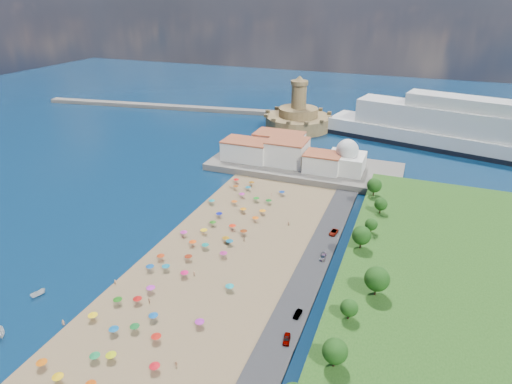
% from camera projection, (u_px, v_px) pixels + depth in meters
% --- Properties ---
extents(ground, '(700.00, 700.00, 0.00)m').
position_uv_depth(ground, '(219.00, 240.00, 146.40)').
color(ground, '#071938').
rests_on(ground, ground).
extents(terrace, '(90.00, 36.00, 3.00)m').
position_uv_depth(terrace, '(304.00, 167.00, 204.15)').
color(terrace, '#59544C').
rests_on(terrace, ground).
extents(jetty, '(18.00, 70.00, 2.40)m').
position_uv_depth(jetty, '(283.00, 141.00, 241.05)').
color(jetty, '#59544C').
rests_on(jetty, ground).
extents(breakwater, '(199.03, 34.77, 2.60)m').
position_uv_depth(breakwater, '(174.00, 107.00, 311.15)').
color(breakwater, '#59544C').
rests_on(breakwater, ground).
extents(waterfront_buildings, '(57.00, 29.00, 11.00)m').
position_uv_depth(waterfront_buildings, '(279.00, 150.00, 206.27)').
color(waterfront_buildings, silver).
rests_on(waterfront_buildings, terrace).
extents(domed_building, '(16.00, 16.00, 15.00)m').
position_uv_depth(domed_building, '(347.00, 159.00, 192.74)').
color(domed_building, silver).
rests_on(domed_building, terrace).
extents(fortress, '(40.00, 40.00, 32.40)m').
position_uv_depth(fortress, '(298.00, 118.00, 264.07)').
color(fortress, olive).
rests_on(fortress, ground).
extents(cruise_ship, '(159.68, 57.56, 34.62)m').
position_uv_depth(cruise_ship, '(476.00, 134.00, 222.65)').
color(cruise_ship, black).
rests_on(cruise_ship, ground).
extents(beach_parasols, '(31.85, 114.78, 2.20)m').
position_uv_depth(beach_parasols, '(199.00, 248.00, 137.81)').
color(beach_parasols, gray).
rests_on(beach_parasols, beach).
extents(beachgoers, '(39.36, 93.36, 1.87)m').
position_uv_depth(beachgoers, '(213.00, 244.00, 142.10)').
color(beachgoers, tan).
rests_on(beachgoers, beach).
extents(moored_boats, '(7.31, 19.16, 1.78)m').
position_uv_depth(moored_boats, '(18.00, 315.00, 111.26)').
color(moored_boats, white).
rests_on(moored_boats, ground).
extents(parked_cars, '(2.90, 58.85, 1.36)m').
position_uv_depth(parked_cars, '(317.00, 269.00, 128.75)').
color(parked_cars, gray).
rests_on(parked_cars, promenade).
extents(hillside_trees, '(15.75, 106.50, 8.26)m').
position_uv_depth(hillside_trees, '(362.00, 257.00, 118.70)').
color(hillside_trees, '#382314').
rests_on(hillside_trees, hillside).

